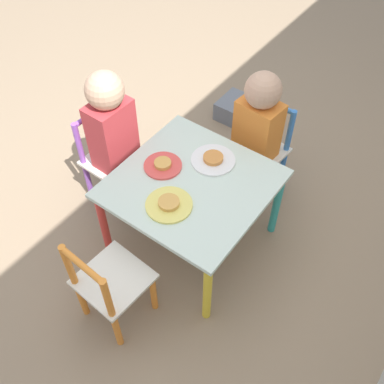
{
  "coord_description": "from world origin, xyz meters",
  "views": [
    {
      "loc": [
        1.03,
        0.75,
        1.83
      ],
      "look_at": [
        0.0,
        0.0,
        0.36
      ],
      "focal_mm": 42.0,
      "sensor_mm": 36.0,
      "label": 1
    }
  ],
  "objects_px": {
    "chair_orange": "(109,285)",
    "storage_bin": "(235,109)",
    "plate_left": "(213,159)",
    "plate_front": "(163,165)",
    "kids_table": "(192,190)",
    "chair_blue": "(259,150)",
    "child_left": "(256,127)",
    "child_front": "(114,131)",
    "chair_purple": "(111,160)",
    "plate_right": "(169,204)"
  },
  "relations": [
    {
      "from": "chair_orange",
      "to": "storage_bin",
      "type": "distance_m",
      "value": 1.48
    },
    {
      "from": "plate_left",
      "to": "storage_bin",
      "type": "height_order",
      "value": "plate_left"
    },
    {
      "from": "chair_orange",
      "to": "plate_front",
      "type": "distance_m",
      "value": 0.55
    },
    {
      "from": "kids_table",
      "to": "chair_blue",
      "type": "relative_size",
      "value": 1.26
    },
    {
      "from": "child_left",
      "to": "chair_blue",
      "type": "bearing_deg",
      "value": 90.0
    },
    {
      "from": "child_front",
      "to": "child_left",
      "type": "relative_size",
      "value": 1.06
    },
    {
      "from": "child_front",
      "to": "child_left",
      "type": "distance_m",
      "value": 0.66
    },
    {
      "from": "child_left",
      "to": "storage_bin",
      "type": "xyz_separation_m",
      "value": [
        -0.48,
        -0.39,
        -0.38
      ]
    },
    {
      "from": "chair_purple",
      "to": "plate_left",
      "type": "relative_size",
      "value": 2.57
    },
    {
      "from": "chair_orange",
      "to": "child_front",
      "type": "distance_m",
      "value": 0.7
    },
    {
      "from": "chair_orange",
      "to": "plate_left",
      "type": "height_order",
      "value": "chair_orange"
    },
    {
      "from": "child_front",
      "to": "child_left",
      "type": "bearing_deg",
      "value": -47.27
    },
    {
      "from": "child_left",
      "to": "plate_left",
      "type": "distance_m",
      "value": 0.29
    },
    {
      "from": "plate_front",
      "to": "storage_bin",
      "type": "height_order",
      "value": "plate_front"
    },
    {
      "from": "chair_blue",
      "to": "plate_right",
      "type": "distance_m",
      "value": 0.69
    },
    {
      "from": "child_front",
      "to": "plate_front",
      "type": "distance_m",
      "value": 0.29
    },
    {
      "from": "chair_blue",
      "to": "plate_right",
      "type": "height_order",
      "value": "chair_blue"
    },
    {
      "from": "child_front",
      "to": "chair_purple",
      "type": "bearing_deg",
      "value": 90.0
    },
    {
      "from": "plate_right",
      "to": "kids_table",
      "type": "bearing_deg",
      "value": 180.0
    },
    {
      "from": "child_front",
      "to": "storage_bin",
      "type": "xyz_separation_m",
      "value": [
        -0.91,
        0.11,
        -0.4
      ]
    },
    {
      "from": "kids_table",
      "to": "chair_purple",
      "type": "height_order",
      "value": "chair_purple"
    },
    {
      "from": "child_left",
      "to": "plate_left",
      "type": "bearing_deg",
      "value": -93.17
    },
    {
      "from": "child_front",
      "to": "storage_bin",
      "type": "height_order",
      "value": "child_front"
    },
    {
      "from": "plate_right",
      "to": "storage_bin",
      "type": "bearing_deg",
      "value": -162.49
    },
    {
      "from": "chair_blue",
      "to": "storage_bin",
      "type": "relative_size",
      "value": 2.33
    },
    {
      "from": "kids_table",
      "to": "plate_right",
      "type": "distance_m",
      "value": 0.17
    },
    {
      "from": "plate_left",
      "to": "plate_right",
      "type": "distance_m",
      "value": 0.32
    },
    {
      "from": "plate_left",
      "to": "chair_blue",
      "type": "bearing_deg",
      "value": 171.49
    },
    {
      "from": "chair_blue",
      "to": "storage_bin",
      "type": "bearing_deg",
      "value": 139.17
    },
    {
      "from": "plate_left",
      "to": "plate_right",
      "type": "bearing_deg",
      "value": -0.0
    },
    {
      "from": "chair_blue",
      "to": "chair_purple",
      "type": "bearing_deg",
      "value": -132.81
    },
    {
      "from": "plate_right",
      "to": "storage_bin",
      "type": "relative_size",
      "value": 0.89
    },
    {
      "from": "kids_table",
      "to": "plate_left",
      "type": "xyz_separation_m",
      "value": [
        -0.16,
        0.0,
        0.06
      ]
    },
    {
      "from": "plate_front",
      "to": "plate_left",
      "type": "bearing_deg",
      "value": 135.0
    },
    {
      "from": "chair_blue",
      "to": "chair_orange",
      "type": "height_order",
      "value": "same"
    },
    {
      "from": "kids_table",
      "to": "plate_right",
      "type": "relative_size",
      "value": 3.3
    },
    {
      "from": "chair_purple",
      "to": "storage_bin",
      "type": "height_order",
      "value": "chair_purple"
    },
    {
      "from": "child_front",
      "to": "plate_front",
      "type": "height_order",
      "value": "child_front"
    },
    {
      "from": "kids_table",
      "to": "child_left",
      "type": "distance_m",
      "value": 0.45
    },
    {
      "from": "kids_table",
      "to": "plate_right",
      "type": "xyz_separation_m",
      "value": [
        0.16,
        0.0,
        0.06
      ]
    },
    {
      "from": "child_front",
      "to": "plate_front",
      "type": "relative_size",
      "value": 4.6
    },
    {
      "from": "chair_blue",
      "to": "child_left",
      "type": "relative_size",
      "value": 0.7
    },
    {
      "from": "chair_purple",
      "to": "chair_blue",
      "type": "distance_m",
      "value": 0.75
    },
    {
      "from": "chair_orange",
      "to": "plate_left",
      "type": "distance_m",
      "value": 0.69
    },
    {
      "from": "chair_orange",
      "to": "child_left",
      "type": "bearing_deg",
      "value": -90.96
    },
    {
      "from": "kids_table",
      "to": "child_front",
      "type": "relative_size",
      "value": 0.83
    },
    {
      "from": "kids_table",
      "to": "chair_orange",
      "type": "height_order",
      "value": "chair_orange"
    },
    {
      "from": "kids_table",
      "to": "chair_purple",
      "type": "distance_m",
      "value": 0.52
    },
    {
      "from": "chair_blue",
      "to": "storage_bin",
      "type": "height_order",
      "value": "chair_blue"
    },
    {
      "from": "kids_table",
      "to": "storage_bin",
      "type": "relative_size",
      "value": 2.93
    }
  ]
}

